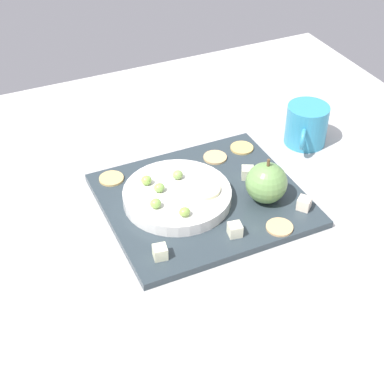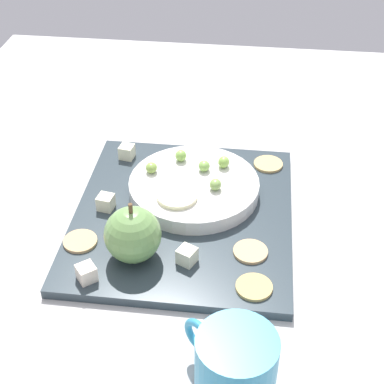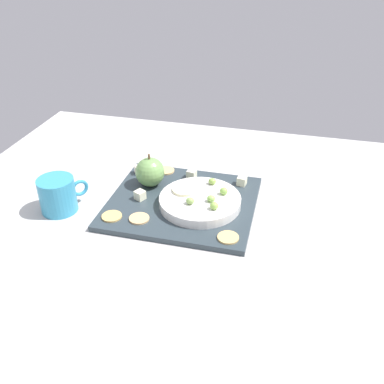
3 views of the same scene
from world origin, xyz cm
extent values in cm
cube|color=#B1B0AE|center=(0.00, 0.00, 1.51)|extent=(114.23, 97.98, 3.02)
cube|color=#2E3A40|center=(1.30, -3.09, 3.65)|extent=(32.50, 28.87, 1.27)
cylinder|color=silver|center=(-3.02, -2.15, 5.32)|extent=(18.04, 18.04, 2.08)
sphere|color=#6C9951|center=(10.47, -7.93, 7.74)|extent=(6.92, 6.92, 6.92)
cylinder|color=brown|center=(10.47, -7.93, 11.81)|extent=(0.50, 0.50, 1.20)
cube|color=#F1EFC8|center=(10.73, -1.38, 5.30)|extent=(2.73, 2.73, 2.04)
cube|color=#EDEDC1|center=(-10.64, -13.27, 5.30)|extent=(2.34, 2.34, 2.04)
cube|color=#F3E2C9|center=(15.04, -12.64, 5.30)|extent=(2.86, 2.86, 2.04)
cube|color=#F0ECC8|center=(1.77, -13.54, 5.30)|extent=(2.35, 2.35, 2.04)
cylinder|color=tan|center=(8.20, 6.20, 4.48)|extent=(4.30, 4.30, 0.40)
cylinder|color=tan|center=(8.90, -15.18, 4.48)|extent=(4.30, 4.30, 0.40)
cylinder|color=tan|center=(-11.12, 8.04, 4.48)|extent=(4.30, 4.30, 0.40)
cylinder|color=tan|center=(14.14, 6.86, 4.48)|extent=(4.30, 4.30, 0.40)
ellipsoid|color=#90BF4F|center=(-6.92, 1.63, 7.19)|extent=(1.78, 1.61, 1.65)
ellipsoid|color=#8AAF58|center=(-1.54, 0.93, 7.13)|extent=(1.78, 1.61, 1.53)
ellipsoid|color=#8AAF4B|center=(-4.43, -8.34, 7.10)|extent=(1.78, 1.61, 1.46)
ellipsoid|color=#8DBE56|center=(-5.70, -1.04, 7.12)|extent=(1.78, 1.61, 1.52)
ellipsoid|color=#8CBE52|center=(-7.79, -4.63, 7.19)|extent=(1.78, 1.61, 1.64)
cylinder|color=#F1EAB5|center=(1.04, -3.94, 6.66)|extent=(5.40, 5.40, 0.60)
cylinder|color=teal|center=(27.22, 5.45, 6.94)|extent=(7.93, 7.93, 7.86)
torus|color=teal|center=(23.85, 1.53, 6.94)|extent=(3.21, 3.55, 4.00)
camera|label=1|loc=(-32.39, -71.80, 66.18)|focal=54.77mm
camera|label=2|loc=(61.77, 5.43, 54.34)|focal=54.98mm
camera|label=3|loc=(-20.58, 75.06, 56.89)|focal=40.13mm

